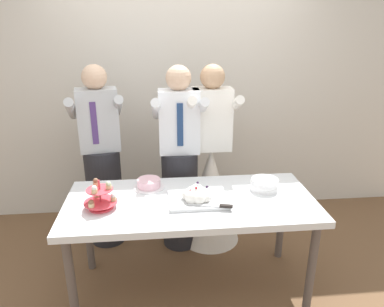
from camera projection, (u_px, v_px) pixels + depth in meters
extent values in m
plane|color=brown|center=(191.00, 286.00, 2.86)|extent=(8.00, 8.00, 0.00)
cube|color=beige|center=(178.00, 77.00, 3.64)|extent=(5.20, 0.10, 2.90)
cube|color=silver|center=(191.00, 203.00, 2.60)|extent=(1.80, 0.80, 0.05)
cylinder|color=#564C47|center=(71.00, 284.00, 2.36)|extent=(0.06, 0.06, 0.72)
cylinder|color=#564C47|center=(311.00, 268.00, 2.51)|extent=(0.06, 0.06, 0.72)
cylinder|color=#564C47|center=(88.00, 231.00, 2.96)|extent=(0.06, 0.06, 0.72)
cylinder|color=#564C47|center=(281.00, 221.00, 3.11)|extent=(0.06, 0.06, 0.72)
cylinder|color=#D83F4C|center=(101.00, 207.00, 2.47)|extent=(0.17, 0.17, 0.01)
cylinder|color=#D83F4C|center=(100.00, 194.00, 2.44)|extent=(0.01, 0.01, 0.21)
cylinder|color=#D83F4C|center=(101.00, 202.00, 2.46)|extent=(0.23, 0.23, 0.01)
cylinder|color=#D1B784|center=(113.00, 199.00, 2.47)|extent=(0.04, 0.04, 0.03)
sphere|color=white|center=(113.00, 196.00, 2.46)|extent=(0.04, 0.04, 0.04)
cylinder|color=#D1B784|center=(97.00, 195.00, 2.53)|extent=(0.04, 0.04, 0.03)
sphere|color=white|center=(97.00, 192.00, 2.52)|extent=(0.04, 0.04, 0.04)
cylinder|color=#D1B784|center=(91.00, 205.00, 2.38)|extent=(0.04, 0.04, 0.03)
sphere|color=brown|center=(91.00, 202.00, 2.38)|extent=(0.04, 0.04, 0.04)
cylinder|color=#D83F4C|center=(100.00, 190.00, 2.43)|extent=(0.18, 0.18, 0.01)
cylinder|color=#D1B784|center=(109.00, 187.00, 2.43)|extent=(0.04, 0.04, 0.03)
sphere|color=beige|center=(108.00, 184.00, 2.42)|extent=(0.04, 0.04, 0.04)
cylinder|color=#D1B784|center=(96.00, 184.00, 2.47)|extent=(0.04, 0.04, 0.03)
sphere|color=brown|center=(96.00, 181.00, 2.46)|extent=(0.04, 0.04, 0.04)
cylinder|color=#D1B784|center=(94.00, 191.00, 2.37)|extent=(0.04, 0.04, 0.03)
sphere|color=white|center=(94.00, 188.00, 2.36)|extent=(0.04, 0.04, 0.04)
cube|color=silver|center=(198.00, 200.00, 2.56)|extent=(0.42, 0.31, 0.02)
sphere|color=white|center=(207.00, 195.00, 2.56)|extent=(0.07, 0.07, 0.07)
sphere|color=white|center=(203.00, 192.00, 2.59)|extent=(0.07, 0.07, 0.07)
sphere|color=white|center=(197.00, 190.00, 2.61)|extent=(0.09, 0.09, 0.09)
sphere|color=white|center=(193.00, 192.00, 2.58)|extent=(0.09, 0.09, 0.09)
sphere|color=white|center=(188.00, 195.00, 2.54)|extent=(0.09, 0.09, 0.09)
sphere|color=white|center=(192.00, 197.00, 2.50)|extent=(0.10, 0.10, 0.10)
sphere|color=white|center=(199.00, 198.00, 2.49)|extent=(0.09, 0.09, 0.09)
sphere|color=white|center=(205.00, 198.00, 2.51)|extent=(0.07, 0.07, 0.07)
sphere|color=white|center=(198.00, 193.00, 2.54)|extent=(0.11, 0.11, 0.11)
sphere|color=#B21923|center=(198.00, 186.00, 2.53)|extent=(0.02, 0.02, 0.02)
sphere|color=#2D1938|center=(207.00, 187.00, 2.56)|extent=(0.02, 0.02, 0.02)
sphere|color=#B21923|center=(198.00, 187.00, 2.55)|extent=(0.02, 0.02, 0.02)
sphere|color=#2D1938|center=(198.00, 183.00, 2.58)|extent=(0.02, 0.02, 0.02)
sphere|color=#2D1938|center=(198.00, 188.00, 2.53)|extent=(0.02, 0.02, 0.02)
sphere|color=#B21923|center=(196.00, 188.00, 2.50)|extent=(0.02, 0.02, 0.02)
sphere|color=#DB474C|center=(190.00, 190.00, 2.49)|extent=(0.02, 0.02, 0.02)
cube|color=silver|center=(204.00, 205.00, 2.45)|extent=(0.23, 0.08, 0.00)
cube|color=black|center=(226.00, 206.00, 2.43)|extent=(0.09, 0.05, 0.02)
cylinder|color=white|center=(264.00, 189.00, 2.74)|extent=(0.20, 0.20, 0.01)
cylinder|color=white|center=(264.00, 187.00, 2.74)|extent=(0.20, 0.20, 0.01)
cylinder|color=white|center=(264.00, 186.00, 2.73)|extent=(0.20, 0.20, 0.01)
cylinder|color=white|center=(264.00, 185.00, 2.73)|extent=(0.20, 0.20, 0.01)
cylinder|color=white|center=(264.00, 184.00, 2.73)|extent=(0.20, 0.20, 0.01)
cylinder|color=white|center=(264.00, 182.00, 2.73)|extent=(0.20, 0.20, 0.01)
cylinder|color=white|center=(265.00, 181.00, 2.72)|extent=(0.20, 0.20, 0.01)
cylinder|color=white|center=(265.00, 180.00, 2.72)|extent=(0.20, 0.20, 0.01)
cylinder|color=white|center=(149.00, 187.00, 2.77)|extent=(0.24, 0.24, 0.01)
cylinder|color=#EAB7C6|center=(149.00, 183.00, 2.76)|extent=(0.18, 0.18, 0.06)
cylinder|color=#232328|center=(180.00, 199.00, 3.28)|extent=(0.32, 0.32, 0.92)
cube|color=white|center=(179.00, 122.00, 3.02)|extent=(0.34, 0.21, 0.54)
sphere|color=#D8B293|center=(178.00, 78.00, 2.90)|extent=(0.21, 0.21, 0.21)
cylinder|color=white|center=(156.00, 110.00, 2.97)|extent=(0.08, 0.49, 0.28)
cylinder|color=white|center=(202.00, 109.00, 3.00)|extent=(0.08, 0.49, 0.28)
cube|color=navy|center=(180.00, 125.00, 2.93)|extent=(0.05, 0.01, 0.36)
cone|color=white|center=(210.00, 195.00, 3.35)|extent=(0.56, 0.56, 0.92)
cube|color=white|center=(212.00, 119.00, 3.10)|extent=(0.34, 0.20, 0.54)
sphere|color=tan|center=(213.00, 77.00, 2.97)|extent=(0.21, 0.21, 0.21)
cylinder|color=white|center=(190.00, 107.00, 3.04)|extent=(0.08, 0.49, 0.28)
cylinder|color=white|center=(234.00, 107.00, 3.08)|extent=(0.08, 0.49, 0.28)
cylinder|color=#232328|center=(105.00, 196.00, 3.33)|extent=(0.32, 0.32, 0.92)
cube|color=#B2B7BC|center=(98.00, 120.00, 3.07)|extent=(0.37, 0.25, 0.54)
sphere|color=#D8B293|center=(94.00, 77.00, 2.95)|extent=(0.21, 0.21, 0.21)
cylinder|color=#B2B7BC|center=(71.00, 109.00, 2.99)|extent=(0.16, 0.49, 0.28)
cylinder|color=#B2B7BC|center=(117.00, 106.00, 3.08)|extent=(0.16, 0.49, 0.28)
cube|color=#4C3372|center=(94.00, 123.00, 2.97)|extent=(0.05, 0.02, 0.36)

